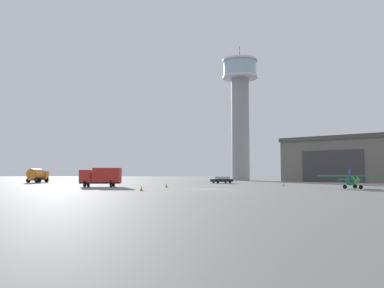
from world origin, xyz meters
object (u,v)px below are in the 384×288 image
at_px(car_black, 222,180).
at_px(traffic_cone_near_right, 284,184).
at_px(control_tower, 240,105).
at_px(traffic_cone_mid_apron, 166,185).
at_px(airplane_green, 353,180).
at_px(traffic_cone_near_left, 141,188).
at_px(truck_box_red, 101,176).
at_px(truck_fuel_tanker_orange, 37,175).

bearing_deg(car_black, traffic_cone_near_right, 91.19).
xyz_separation_m(control_tower, traffic_cone_mid_apron, (-16.38, -53.71, -21.41)).
height_order(control_tower, airplane_green, control_tower).
height_order(traffic_cone_near_left, traffic_cone_near_right, traffic_cone_near_right).
height_order(truck_box_red, traffic_cone_near_left, truck_box_red).
height_order(airplane_green, truck_box_red, truck_box_red).
height_order(truck_fuel_tanker_orange, traffic_cone_near_right, truck_fuel_tanker_orange).
xyz_separation_m(truck_box_red, traffic_cone_near_left, (8.08, -12.66, -1.33)).
xyz_separation_m(airplane_green, traffic_cone_near_right, (-6.54, 11.79, -0.89)).
bearing_deg(traffic_cone_mid_apron, truck_fuel_tanker_orange, 137.87).
height_order(airplane_green, truck_fuel_tanker_orange, truck_fuel_tanker_orange).
bearing_deg(traffic_cone_mid_apron, truck_box_red, 170.25).
distance_m(airplane_green, truck_box_red, 35.70).
bearing_deg(traffic_cone_near_left, car_black, 71.44).
bearing_deg(traffic_cone_near_right, truck_fuel_tanker_orange, 156.57).
xyz_separation_m(control_tower, traffic_cone_near_left, (-18.34, -64.65, -21.42)).
bearing_deg(traffic_cone_near_right, traffic_cone_mid_apron, -159.78).
bearing_deg(car_black, traffic_cone_near_left, 42.75).
xyz_separation_m(airplane_green, traffic_cone_near_left, (-26.99, -5.96, -0.94)).
xyz_separation_m(airplane_green, truck_box_red, (-35.07, 6.71, 0.40)).
bearing_deg(control_tower, traffic_cone_near_left, -105.84).
bearing_deg(car_black, traffic_cone_mid_apron, 38.95).
relative_size(truck_box_red, car_black, 1.28).
xyz_separation_m(car_black, traffic_cone_near_right, (9.15, -15.92, -0.40)).
bearing_deg(traffic_cone_near_right, control_tower, 92.58).
relative_size(truck_box_red, traffic_cone_mid_apron, 10.02).
distance_m(truck_fuel_tanker_orange, car_black, 41.23).
distance_m(car_black, traffic_cone_mid_apron, 24.59).
relative_size(truck_box_red, traffic_cone_near_left, 10.37).
distance_m(traffic_cone_near_left, traffic_cone_near_right, 27.08).
relative_size(car_black, traffic_cone_near_right, 6.99).
xyz_separation_m(car_black, traffic_cone_near_left, (-11.31, -33.68, -0.45)).
distance_m(truck_box_red, traffic_cone_near_left, 15.08).
bearing_deg(traffic_cone_near_right, truck_box_red, -169.89).
distance_m(truck_fuel_tanker_orange, traffic_cone_mid_apron, 42.46).
distance_m(control_tower, traffic_cone_mid_apron, 60.09).
bearing_deg(traffic_cone_mid_apron, traffic_cone_near_left, -100.14).
xyz_separation_m(truck_fuel_tanker_orange, traffic_cone_near_right, (49.97, -21.65, -1.34)).
distance_m(truck_box_red, traffic_cone_near_right, 29.01).
xyz_separation_m(traffic_cone_near_right, traffic_cone_mid_apron, (-18.50, -6.81, -0.04)).
xyz_separation_m(truck_box_red, car_black, (19.39, 21.01, -0.88)).
bearing_deg(truck_box_red, traffic_cone_near_right, -173.02).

